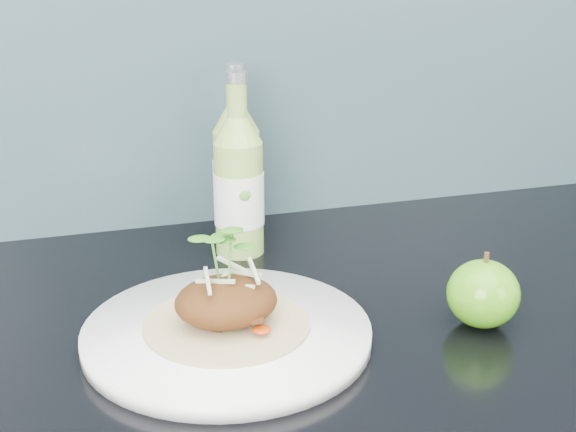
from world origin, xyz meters
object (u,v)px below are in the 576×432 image
at_px(green_apple, 483,294).
at_px(cider_bottle_right, 237,173).
at_px(cider_bottle_left, 239,186).
at_px(dinner_plate, 227,333).

relative_size(green_apple, cider_bottle_right, 0.42).
height_order(cider_bottle_left, cider_bottle_right, same).
bearing_deg(cider_bottle_right, dinner_plate, -116.07).
bearing_deg(cider_bottle_right, cider_bottle_left, -111.50).
relative_size(dinner_plate, green_apple, 3.18).
distance_m(dinner_plate, cider_bottle_left, 0.24).
relative_size(cider_bottle_left, cider_bottle_right, 1.00).
distance_m(green_apple, cider_bottle_right, 0.36).
bearing_deg(cider_bottle_left, dinner_plate, -87.93).
height_order(green_apple, cider_bottle_right, cider_bottle_right).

